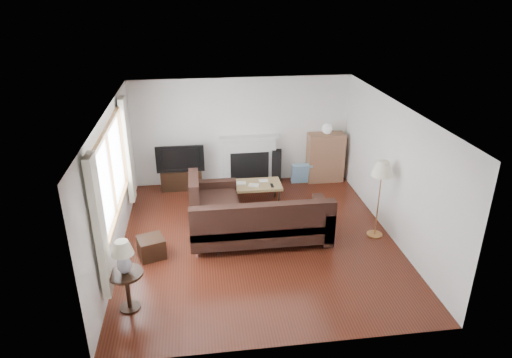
{
  "coord_description": "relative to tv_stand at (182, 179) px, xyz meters",
  "views": [
    {
      "loc": [
        -1.02,
        -7.31,
        4.47
      ],
      "look_at": [
        0.0,
        0.3,
        1.1
      ],
      "focal_mm": 32.0,
      "sensor_mm": 36.0,
      "label": 1
    }
  ],
  "objects": [
    {
      "name": "table_lamp",
      "position": [
        -0.71,
        -4.19,
        0.65
      ],
      "size": [
        0.32,
        0.32,
        0.51
      ],
      "primitive_type": "cube",
      "color": "silver",
      "rests_on": "side_table"
    },
    {
      "name": "coffee_table",
      "position": [
        1.54,
        -1.01,
        0.0
      ],
      "size": [
        1.2,
        0.66,
        0.47
      ],
      "primitive_type": "cube",
      "rotation": [
        0.0,
        0.0,
        -0.01
      ],
      "color": "olive",
      "rests_on": "ground"
    },
    {
      "name": "floor_lamp",
      "position": [
        3.66,
        -2.65,
        0.53
      ],
      "size": [
        0.47,
        0.47,
        1.52
      ],
      "primitive_type": "cube",
      "rotation": [
        0.0,
        0.0,
        0.24
      ],
      "color": "#B0773D",
      "rests_on": "ground"
    },
    {
      "name": "side_table",
      "position": [
        -0.71,
        -4.19,
        0.08
      ],
      "size": [
        0.5,
        0.5,
        0.63
      ],
      "primitive_type": "cube",
      "color": "black",
      "rests_on": "ground"
    },
    {
      "name": "television",
      "position": [
        0.0,
        0.0,
        0.54
      ],
      "size": [
        1.07,
        0.14,
        0.62
      ],
      "primitive_type": "imported",
      "color": "black",
      "rests_on": "tv_stand"
    },
    {
      "name": "speaker_left",
      "position": [
        0.31,
        0.05,
        0.17
      ],
      "size": [
        0.26,
        0.3,
        0.81
      ],
      "primitive_type": "cube",
      "rotation": [
        0.0,
        0.0,
        0.12
      ],
      "color": "black",
      "rests_on": "ground"
    },
    {
      "name": "curtain_near",
      "position": [
        -0.96,
        -4.22,
        1.17
      ],
      "size": [
        0.1,
        0.35,
        2.1
      ],
      "primitive_type": "cube",
      "color": "#EBE8CE",
      "rests_on": "room"
    },
    {
      "name": "speaker_right",
      "position": [
        2.24,
        0.05,
        0.17
      ],
      "size": [
        0.27,
        0.3,
        0.8
      ],
      "primitive_type": "cube",
      "rotation": [
        0.0,
        0.0,
        -0.18
      ],
      "color": "black",
      "rests_on": "ground"
    },
    {
      "name": "bookshelf",
      "position": [
        3.41,
        0.02,
        0.35
      ],
      "size": [
        0.85,
        0.4,
        1.17
      ],
      "primitive_type": "cube",
      "color": "#916143",
      "rests_on": "ground"
    },
    {
      "name": "window",
      "position": [
        -1.01,
        -2.7,
        1.32
      ],
      "size": [
        0.12,
        2.74,
        1.54
      ],
      "primitive_type": "cube",
      "color": "brown",
      "rests_on": "room"
    },
    {
      "name": "globe_lamp",
      "position": [
        3.41,
        0.02,
        1.06
      ],
      "size": [
        0.24,
        0.24,
        0.24
      ],
      "primitive_type": "sphere",
      "color": "white",
      "rests_on": "bookshelf"
    },
    {
      "name": "fireplace",
      "position": [
        1.59,
        0.14,
        0.34
      ],
      "size": [
        1.4,
        0.26,
        1.15
      ],
      "primitive_type": "cube",
      "color": "white",
      "rests_on": "room"
    },
    {
      "name": "curtain_far",
      "position": [
        -0.96,
        -1.18,
        1.17
      ],
      "size": [
        0.1,
        0.35,
        2.1
      ],
      "primitive_type": "cube",
      "color": "#EBE8CE",
      "rests_on": "room"
    },
    {
      "name": "room",
      "position": [
        1.44,
        -2.5,
        1.02
      ],
      "size": [
        5.1,
        5.6,
        2.54
      ],
      "color": "#481B10",
      "rests_on": "ground"
    },
    {
      "name": "footstool",
      "position": [
        -0.48,
        -2.82,
        -0.05
      ],
      "size": [
        0.54,
        0.54,
        0.36
      ],
      "primitive_type": "cube",
      "rotation": [
        0.0,
        0.0,
        0.31
      ],
      "color": "black",
      "rests_on": "ground"
    },
    {
      "name": "sectional_sofa",
      "position": [
        1.47,
        -2.58,
        0.21
      ],
      "size": [
        2.76,
        2.02,
        0.89
      ],
      "primitive_type": "cube",
      "color": "black",
      "rests_on": "ground"
    },
    {
      "name": "tv_stand",
      "position": [
        0.0,
        0.0,
        0.0
      ],
      "size": [
        0.93,
        0.42,
        0.46
      ],
      "primitive_type": "cube",
      "color": "black",
      "rests_on": "ground"
    }
  ]
}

